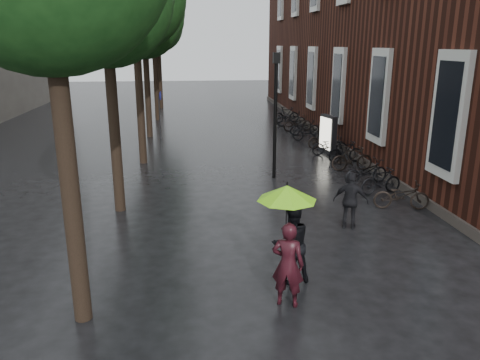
{
  "coord_description": "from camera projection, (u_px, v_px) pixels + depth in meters",
  "views": [
    {
      "loc": [
        -1.94,
        -6.97,
        4.95
      ],
      "look_at": [
        -0.51,
        5.75,
        1.21
      ],
      "focal_mm": 35.0,
      "sensor_mm": 36.0,
      "label": 1
    }
  ],
  "objects": [
    {
      "name": "lamp_post",
      "position": [
        276.0,
        104.0,
        17.18
      ],
      "size": [
        0.24,
        0.24,
        4.66
      ],
      "rotation": [
        0.0,
        0.0,
        -0.34
      ],
      "color": "black",
      "rests_on": "ground"
    },
    {
      "name": "lime_umbrella",
      "position": [
        287.0,
        193.0,
        9.18
      ],
      "size": [
        1.2,
        1.2,
        1.77
      ],
      "rotation": [
        0.0,
        0.0,
        0.29
      ],
      "color": "black",
      "rests_on": "ground"
    },
    {
      "name": "person_black",
      "position": [
        291.0,
        244.0,
        9.91
      ],
      "size": [
        0.97,
        0.83,
        1.75
      ],
      "primitive_type": "imported",
      "rotation": [
        0.0,
        0.0,
        3.35
      ],
      "color": "black",
      "rests_on": "ground"
    },
    {
      "name": "street_trees",
      "position": [
        139.0,
        12.0,
        21.22
      ],
      "size": [
        4.33,
        34.03,
        8.91
      ],
      "color": "black",
      "rests_on": "ground"
    },
    {
      "name": "ad_lightbox",
      "position": [
        328.0,
        134.0,
        21.77
      ],
      "size": [
        0.27,
        1.18,
        1.78
      ],
      "rotation": [
        0.0,
        0.0,
        0.22
      ],
      "color": "black",
      "rests_on": "ground"
    },
    {
      "name": "pedestrian_walking",
      "position": [
        351.0,
        201.0,
        12.83
      ],
      "size": [
        1.03,
        0.74,
        1.62
      ],
      "primitive_type": "imported",
      "rotation": [
        0.0,
        0.0,
        2.73
      ],
      "color": "black",
      "rests_on": "ground"
    },
    {
      "name": "cycle_sign",
      "position": [
        160.0,
        108.0,
        25.01
      ],
      "size": [
        0.13,
        0.46,
        2.53
      ],
      "rotation": [
        0.0,
        0.0,
        -0.09
      ],
      "color": "#262628",
      "rests_on": "ground"
    },
    {
      "name": "brick_building",
      "position": [
        407.0,
        25.0,
        26.26
      ],
      "size": [
        10.2,
        33.2,
        12.0
      ],
      "color": "#38160F",
      "rests_on": "ground"
    },
    {
      "name": "ground",
      "position": [
        305.0,
        335.0,
        8.25
      ],
      "size": [
        120.0,
        120.0,
        0.0
      ],
      "primitive_type": "plane",
      "color": "black"
    },
    {
      "name": "parked_bicycles",
      "position": [
        322.0,
        140.0,
        22.75
      ],
      "size": [
        2.11,
        17.56,
        1.05
      ],
      "color": "black",
      "rests_on": "ground"
    },
    {
      "name": "person_burgundy",
      "position": [
        288.0,
        264.0,
        9.0
      ],
      "size": [
        0.74,
        0.61,
        1.73
      ],
      "primitive_type": "imported",
      "rotation": [
        0.0,
        0.0,
        2.77
      ],
      "color": "black",
      "rests_on": "ground"
    }
  ]
}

